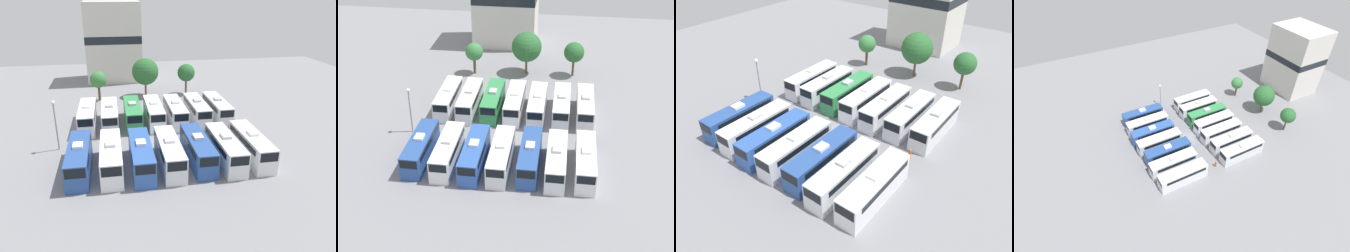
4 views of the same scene
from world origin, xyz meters
TOP-DOWN VIEW (x-y plane):
  - ground_plane at (0.00, 0.00)m, footprint 118.65×118.65m
  - bus_0 at (-11.33, -7.18)m, footprint 2.64×10.53m
  - bus_1 at (-7.40, -7.44)m, footprint 2.64×10.53m
  - bus_2 at (-3.67, -7.64)m, footprint 2.64×10.53m
  - bus_3 at (-0.05, -7.51)m, footprint 2.64×10.53m
  - bus_4 at (3.80, -7.15)m, footprint 2.64×10.53m
  - bus_5 at (7.38, -7.56)m, footprint 2.64×10.53m
  - bus_6 at (11.18, -7.28)m, footprint 2.64×10.53m
  - bus_7 at (-11.08, 7.66)m, footprint 2.64×10.53m
  - bus_8 at (-7.43, 7.44)m, footprint 2.64×10.53m
  - bus_9 at (-3.63, 7.79)m, footprint 2.64×10.53m
  - bus_10 at (-0.03, 7.62)m, footprint 2.64×10.53m
  - bus_11 at (3.63, 7.36)m, footprint 2.64×10.53m
  - bus_12 at (7.50, 7.65)m, footprint 2.64×10.53m
  - bus_13 at (11.22, 7.78)m, footprint 2.64×10.53m
  - worker_person at (11.12, 0.89)m, footprint 0.36×0.36m
  - light_pole at (-14.76, -0.46)m, footprint 0.60×0.60m
  - tree_0 at (-9.45, 21.67)m, footprint 3.34×3.34m
  - tree_1 at (0.26, 23.05)m, footprint 5.60×5.60m
  - tree_2 at (9.07, 23.11)m, footprint 3.76×3.76m

SIDE VIEW (x-z plane):
  - ground_plane at x=0.00m, z-range 0.00..0.00m
  - worker_person at x=11.12m, z-range -0.06..1.70m
  - bus_0 at x=-11.33m, z-range -0.01..3.74m
  - bus_1 at x=-7.40m, z-range -0.01..3.74m
  - bus_2 at x=-3.67m, z-range -0.01..3.74m
  - bus_3 at x=-0.05m, z-range -0.01..3.74m
  - bus_4 at x=3.80m, z-range -0.01..3.74m
  - bus_5 at x=7.38m, z-range -0.01..3.74m
  - bus_6 at x=11.18m, z-range -0.01..3.74m
  - bus_7 at x=-11.08m, z-range -0.01..3.74m
  - bus_8 at x=-7.43m, z-range -0.01..3.74m
  - bus_9 at x=-3.63m, z-range -0.01..3.74m
  - bus_10 at x=-0.03m, z-range -0.01..3.74m
  - bus_11 at x=3.63m, z-range -0.01..3.74m
  - bus_12 at x=7.50m, z-range -0.01..3.74m
  - bus_13 at x=11.22m, z-range -0.01..3.74m
  - tree_0 at x=-9.45m, z-range 1.29..7.32m
  - tree_2 at x=9.07m, z-range 1.38..7.96m
  - light_pole at x=-14.76m, z-range 1.35..8.67m
  - tree_1 at x=0.26m, z-range 1.25..9.35m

